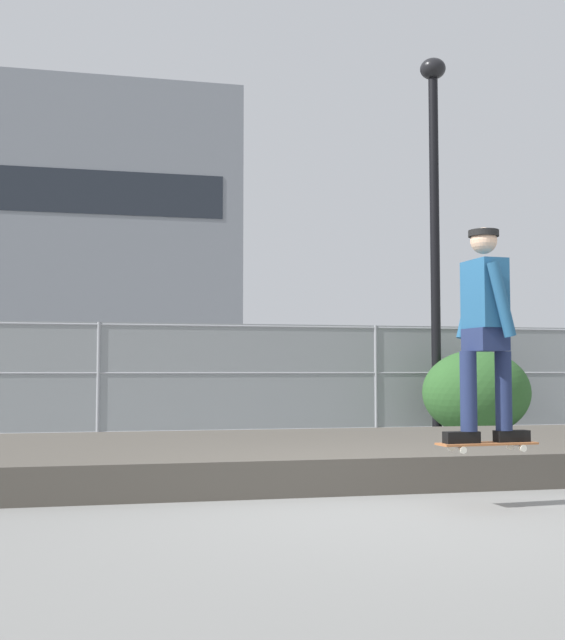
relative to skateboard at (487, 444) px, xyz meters
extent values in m
plane|color=slate|center=(-0.70, -0.03, -0.49)|extent=(120.00, 120.00, 0.00)
cube|color=#4C473F|center=(-0.70, 2.51, -0.33)|extent=(11.45, 3.51, 0.31)
cube|color=#9E5B33|center=(0.00, 0.00, 0.00)|extent=(0.81, 0.25, 0.02)
cylinder|color=silver|center=(0.25, 0.11, -0.03)|extent=(0.06, 0.03, 0.05)
cylinder|color=silver|center=(0.27, -0.07, -0.03)|extent=(0.06, 0.03, 0.05)
cylinder|color=silver|center=(-0.27, 0.07, -0.03)|extent=(0.06, 0.03, 0.05)
cylinder|color=silver|center=(-0.25, -0.11, -0.03)|extent=(0.06, 0.03, 0.05)
cube|color=#99999E|center=(0.26, 0.02, -0.01)|extent=(0.06, 0.14, 0.01)
cube|color=#99999E|center=(-0.26, -0.02, -0.01)|extent=(0.06, 0.14, 0.01)
cube|color=black|center=(0.22, 0.02, 0.06)|extent=(0.29, 0.12, 0.09)
cube|color=black|center=(-0.22, -0.02, 0.06)|extent=(0.29, 0.12, 0.09)
cylinder|color=#1E284C|center=(0.15, 0.01, 0.41)|extent=(0.13, 0.13, 0.62)
cylinder|color=#1E284C|center=(-0.15, -0.01, 0.41)|extent=(0.13, 0.13, 0.62)
cube|color=#1E284C|center=(0.00, 0.00, 0.82)|extent=(0.26, 0.36, 0.18)
cube|color=navy|center=(0.00, 0.00, 1.18)|extent=(0.25, 0.39, 0.54)
cylinder|color=navy|center=(-0.02, 0.24, 1.12)|extent=(0.24, 0.11, 0.58)
cylinder|color=navy|center=(0.02, -0.24, 1.12)|extent=(0.24, 0.11, 0.58)
sphere|color=tan|center=(0.00, 0.00, 1.60)|extent=(0.21, 0.21, 0.21)
cylinder|color=black|center=(0.00, 0.00, 1.66)|extent=(0.24, 0.24, 0.05)
cylinder|color=gray|center=(-3.06, 7.53, 0.44)|extent=(0.06, 0.06, 1.85)
cylinder|color=gray|center=(1.67, 7.53, 0.44)|extent=(0.06, 0.06, 1.85)
cylinder|color=gray|center=(-0.70, 7.53, 1.32)|extent=(23.67, 0.04, 0.04)
cylinder|color=gray|center=(-0.70, 7.53, 0.53)|extent=(23.67, 0.04, 0.04)
cylinder|color=gray|center=(-0.70, 7.53, -0.43)|extent=(23.67, 0.04, 0.04)
cube|color=gray|center=(-0.70, 7.53, 0.44)|extent=(23.67, 0.01, 1.85)
cylinder|color=black|center=(2.50, 6.83, 2.55)|extent=(0.16, 0.16, 6.08)
ellipsoid|color=black|center=(2.50, 6.83, 5.78)|extent=(0.44, 0.44, 0.36)
cylinder|color=black|center=(-4.01, 11.34, -0.17)|extent=(0.66, 0.29, 0.64)
cylinder|color=black|center=(-4.15, 9.63, -0.17)|extent=(0.66, 0.29, 0.64)
cube|color=#474C54|center=(0.34, 10.86, 0.18)|extent=(4.48, 2.01, 0.70)
cube|color=#23282D|center=(0.14, 10.87, 0.85)|extent=(2.27, 1.70, 0.64)
cylinder|color=black|center=(1.74, 11.65, -0.17)|extent=(0.65, 0.27, 0.64)
cylinder|color=black|center=(1.66, 9.94, -0.17)|extent=(0.65, 0.27, 0.64)
cylinder|color=black|center=(-0.99, 11.78, -0.17)|extent=(0.65, 0.27, 0.64)
cylinder|color=black|center=(-1.07, 10.07, -0.17)|extent=(0.65, 0.27, 0.64)
cube|color=black|center=(6.17, 10.57, 0.18)|extent=(4.50, 2.06, 0.70)
cube|color=#23282D|center=(5.97, 10.55, 0.85)|extent=(2.29, 1.73, 0.64)
cylinder|color=black|center=(7.48, 11.50, -0.17)|extent=(0.65, 0.28, 0.64)
cylinder|color=black|center=(4.75, 11.34, -0.17)|extent=(0.65, 0.28, 0.64)
cylinder|color=black|center=(4.85, 9.63, -0.17)|extent=(0.65, 0.28, 0.64)
ellipsoid|color=#2D5B28|center=(3.02, 6.40, 0.21)|extent=(1.81, 1.48, 1.40)
camera|label=1|loc=(-2.88, -5.78, 0.57)|focal=44.82mm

